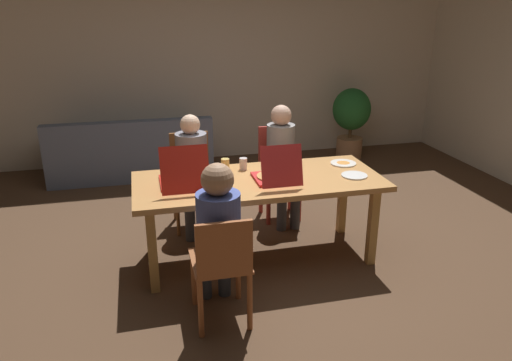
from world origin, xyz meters
TOP-DOWN VIEW (x-y plane):
  - ground_plane at (0.00, 0.00)m, footprint 20.00×20.00m
  - back_wall at (0.00, 3.20)m, footprint 7.29×0.12m
  - dining_table at (0.00, 0.00)m, footprint 2.12×0.90m
  - chair_0 at (-0.48, 0.92)m, footprint 0.41×0.45m
  - person_0 at (-0.48, 0.75)m, footprint 0.31×0.53m
  - chair_1 at (0.44, 0.91)m, footprint 0.40×0.39m
  - person_1 at (0.44, 0.76)m, footprint 0.29×0.51m
  - chair_2 at (-0.48, -0.87)m, footprint 0.40×0.45m
  - person_2 at (-0.48, -0.73)m, footprint 0.31×0.48m
  - pizza_box_0 at (-0.64, 0.01)m, footprint 0.38×0.51m
  - pizza_box_1 at (0.12, -0.09)m, footprint 0.34×0.44m
  - plate_0 at (0.87, 0.21)m, footprint 0.24×0.24m
  - plate_1 at (0.83, -0.13)m, footprint 0.23×0.23m
  - drinking_glass_0 at (-0.07, 0.28)m, footprint 0.07×0.07m
  - drinking_glass_1 at (-0.24, 0.30)m, footprint 0.07×0.07m
  - drinking_glass_2 at (-0.47, -0.29)m, footprint 0.07×0.07m
  - couch at (-1.09, 2.58)m, footprint 2.08×0.82m
  - potted_plant at (2.05, 2.65)m, footprint 0.55×0.55m

SIDE VIEW (x-z plane):
  - ground_plane at x=0.00m, z-range 0.00..0.00m
  - couch at x=-1.09m, z-range -0.12..0.68m
  - chair_2 at x=-0.48m, z-range 0.05..0.91m
  - chair_1 at x=0.44m, z-range 0.02..0.99m
  - chair_0 at x=-0.48m, z-range 0.06..1.01m
  - potted_plant at x=2.05m, z-range 0.10..1.13m
  - dining_table at x=0.00m, z-range 0.30..1.07m
  - person_0 at x=-0.48m, z-range 0.10..1.27m
  - person_2 at x=-0.48m, z-range 0.11..1.30m
  - person_1 at x=0.44m, z-range 0.10..1.32m
  - plate_1 at x=0.83m, z-range 0.76..0.78m
  - plate_0 at x=0.87m, z-range 0.76..0.79m
  - pizza_box_1 at x=0.12m, z-range 0.64..0.99m
  - drinking_glass_1 at x=-0.24m, z-range 0.76..0.87m
  - drinking_glass_0 at x=-0.07m, z-range 0.76..0.87m
  - pizza_box_0 at x=-0.64m, z-range 0.63..1.01m
  - drinking_glass_2 at x=-0.47m, z-range 0.76..0.91m
  - back_wall at x=0.00m, z-range 0.00..2.85m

